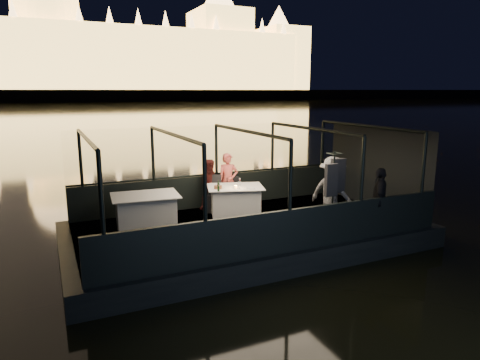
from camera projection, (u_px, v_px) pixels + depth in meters
name	position (u px, v px, depth m)	size (l,w,h in m)	color
river_water	(67.00, 110.00, 81.82)	(500.00, 500.00, 0.00)	black
boat_hull	(247.00, 244.00, 10.65)	(8.60, 4.40, 1.00)	black
boat_deck	(247.00, 225.00, 10.55)	(8.00, 4.00, 0.04)	black
gunwale_port	(217.00, 190.00, 12.23)	(8.00, 0.08, 0.90)	black
gunwale_starboard	(289.00, 231.00, 8.67)	(8.00, 0.08, 0.90)	black
cabin_glass_port	(216.00, 150.00, 12.00)	(8.00, 0.02, 1.40)	#99B2B2
cabin_glass_starboard	(291.00, 175.00, 8.44)	(8.00, 0.02, 1.40)	#99B2B2
cabin_roof_glass	(247.00, 131.00, 10.07)	(8.00, 4.00, 0.02)	#99B2B2
end_wall_fore	(69.00, 196.00, 8.68)	(0.02, 4.00, 2.30)	black
end_wall_aft	(376.00, 167.00, 11.94)	(0.02, 4.00, 2.30)	black
canopy_ribs	(247.00, 179.00, 10.31)	(8.00, 4.00, 2.30)	black
embankment	(51.00, 97.00, 197.27)	(400.00, 140.00, 6.00)	#423D33
parliament_building	(46.00, 22.00, 160.38)	(220.00, 32.00, 60.00)	#F2D18C
dining_table_central	(235.00, 200.00, 11.33)	(1.45, 1.05, 0.77)	beige
dining_table_aft	(146.00, 213.00, 10.20)	(1.56, 1.13, 0.83)	silver
chair_port_left	(216.00, 195.00, 11.64)	(0.45, 0.45, 0.97)	black
chair_port_right	(235.00, 193.00, 11.87)	(0.41, 0.41, 0.87)	black
coat_stand	(333.00, 195.00, 9.80)	(0.53, 0.42, 1.91)	black
person_woman_coral	(228.00, 182.00, 11.94)	(0.56, 0.37, 1.54)	#DC5C50
person_man_maroon	(211.00, 183.00, 11.73)	(0.68, 0.53, 1.41)	#3F1311
passenger_stripe	(332.00, 193.00, 10.22)	(1.11, 0.63, 1.72)	silver
passenger_dark	(379.00, 196.00, 9.88)	(0.90, 0.38, 1.52)	black
wine_bottle	(218.00, 185.00, 10.70)	(0.06, 0.06, 0.26)	#143413
bread_basket	(218.00, 187.00, 11.00)	(0.20, 0.20, 0.08)	brown
amber_candle	(236.00, 187.00, 11.06)	(0.05, 0.05, 0.07)	#FF9C3F
plate_near	(251.00, 188.00, 11.04)	(0.24, 0.24, 0.01)	white
plate_far	(221.00, 188.00, 11.08)	(0.23, 0.23, 0.01)	silver
wine_glass_white	(219.00, 188.00, 10.69)	(0.07, 0.07, 0.20)	silver
wine_glass_red	(240.00, 181.00, 11.42)	(0.06, 0.06, 0.18)	silver
wine_glass_empty	(240.00, 186.00, 10.92)	(0.07, 0.07, 0.21)	silver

